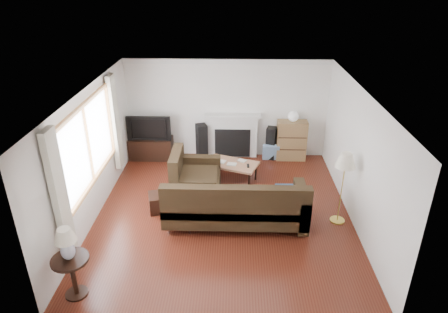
{
  "coord_description": "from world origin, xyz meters",
  "views": [
    {
      "loc": [
        0.21,
        -6.76,
        4.48
      ],
      "look_at": [
        0.0,
        0.3,
        1.1
      ],
      "focal_mm": 32.0,
      "sensor_mm": 36.0,
      "label": 1
    }
  ],
  "objects_px": {
    "side_table": "(73,277)",
    "coffee_table": "(232,171)",
    "sectional_sofa": "(235,201)",
    "bookshelf": "(291,140)",
    "floor_lamp": "(342,188)",
    "tv_stand": "(151,148)"
  },
  "relations": [
    {
      "from": "coffee_table",
      "to": "tv_stand",
      "type": "bearing_deg",
      "value": 171.82
    },
    {
      "from": "sectional_sofa",
      "to": "floor_lamp",
      "type": "xyz_separation_m",
      "value": [
        1.99,
        0.1,
        0.26
      ]
    },
    {
      "from": "sectional_sofa",
      "to": "bookshelf",
      "type": "bearing_deg",
      "value": 63.9
    },
    {
      "from": "sectional_sofa",
      "to": "side_table",
      "type": "distance_m",
      "value": 3.09
    },
    {
      "from": "tv_stand",
      "to": "side_table",
      "type": "relative_size",
      "value": 1.6
    },
    {
      "from": "bookshelf",
      "to": "coffee_table",
      "type": "xyz_separation_m",
      "value": [
        -1.49,
        -1.19,
        -0.28
      ]
    },
    {
      "from": "tv_stand",
      "to": "sectional_sofa",
      "type": "relative_size",
      "value": 0.37
    },
    {
      "from": "sectional_sofa",
      "to": "side_table",
      "type": "bearing_deg",
      "value": -140.64
    },
    {
      "from": "sectional_sofa",
      "to": "floor_lamp",
      "type": "distance_m",
      "value": 2.01
    },
    {
      "from": "side_table",
      "to": "coffee_table",
      "type": "bearing_deg",
      "value": 57.63
    },
    {
      "from": "sectional_sofa",
      "to": "floor_lamp",
      "type": "bearing_deg",
      "value": 2.75
    },
    {
      "from": "sectional_sofa",
      "to": "coffee_table",
      "type": "bearing_deg",
      "value": 93.01
    },
    {
      "from": "tv_stand",
      "to": "side_table",
      "type": "xyz_separation_m",
      "value": [
        -0.22,
        -4.76,
        0.07
      ]
    },
    {
      "from": "tv_stand",
      "to": "floor_lamp",
      "type": "bearing_deg",
      "value": -33.19
    },
    {
      "from": "bookshelf",
      "to": "floor_lamp",
      "type": "relative_size",
      "value": 0.7
    },
    {
      "from": "floor_lamp",
      "to": "bookshelf",
      "type": "bearing_deg",
      "value": 101.93
    },
    {
      "from": "tv_stand",
      "to": "bookshelf",
      "type": "height_order",
      "value": "bookshelf"
    },
    {
      "from": "coffee_table",
      "to": "side_table",
      "type": "distance_m",
      "value": 4.29
    },
    {
      "from": "sectional_sofa",
      "to": "coffee_table",
      "type": "xyz_separation_m",
      "value": [
        -0.09,
        1.67,
        -0.25
      ]
    },
    {
      "from": "bookshelf",
      "to": "coffee_table",
      "type": "height_order",
      "value": "bookshelf"
    },
    {
      "from": "bookshelf",
      "to": "floor_lamp",
      "type": "distance_m",
      "value": 2.84
    },
    {
      "from": "tv_stand",
      "to": "side_table",
      "type": "distance_m",
      "value": 4.77
    }
  ]
}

